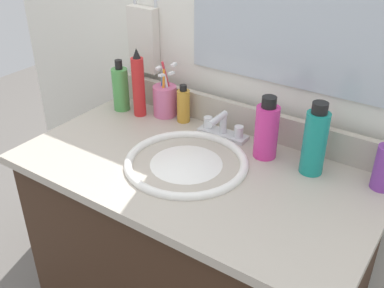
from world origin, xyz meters
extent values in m
cube|color=#382316|center=(0.00, 0.00, 0.40)|extent=(0.96, 0.50, 0.80)
cube|color=#B2A899|center=(0.00, 0.00, 0.82)|extent=(1.00, 0.54, 0.03)
cube|color=#B2A899|center=(0.00, 0.26, 0.87)|extent=(1.00, 0.02, 0.09)
cube|color=white|center=(0.00, 0.32, 0.65)|extent=(2.10, 0.04, 1.30)
torus|color=silver|center=(-0.40, 0.30, 1.17)|extent=(0.10, 0.01, 0.10)
cube|color=silver|center=(-0.40, 0.28, 1.05)|extent=(0.11, 0.04, 0.22)
torus|color=white|center=(-0.03, 0.00, 0.83)|extent=(0.35, 0.35, 0.02)
ellipsoid|color=white|center=(-0.03, 0.00, 0.79)|extent=(0.30, 0.30, 0.11)
cylinder|color=#B2B5BA|center=(-0.03, 0.00, 0.75)|extent=(0.04, 0.04, 0.01)
cube|color=silver|center=(-0.03, 0.20, 0.83)|extent=(0.16, 0.05, 0.01)
cylinder|color=silver|center=(-0.03, 0.20, 0.87)|extent=(0.02, 0.02, 0.06)
cylinder|color=silver|center=(-0.03, 0.16, 0.90)|extent=(0.02, 0.09, 0.02)
cylinder|color=silver|center=(-0.08, 0.20, 0.86)|extent=(0.03, 0.03, 0.04)
cylinder|color=silver|center=(0.03, 0.20, 0.86)|extent=(0.03, 0.03, 0.04)
cylinder|color=#4C9E4C|center=(-0.42, 0.17, 0.90)|extent=(0.05, 0.05, 0.15)
cylinder|color=black|center=(-0.42, 0.17, 0.99)|extent=(0.02, 0.02, 0.03)
cylinder|color=gold|center=(-0.19, 0.21, 0.88)|extent=(0.04, 0.04, 0.11)
cylinder|color=black|center=(-0.19, 0.21, 0.95)|extent=(0.02, 0.02, 0.02)
cylinder|color=#D8338C|center=(0.13, 0.16, 0.91)|extent=(0.07, 0.07, 0.15)
cylinder|color=black|center=(0.13, 0.16, 1.00)|extent=(0.04, 0.04, 0.03)
cylinder|color=white|center=(0.26, 0.23, 0.90)|extent=(0.05, 0.05, 0.14)
cone|color=white|center=(0.26, 0.23, 0.98)|extent=(0.03, 0.03, 0.03)
cylinder|color=red|center=(-0.34, 0.17, 0.93)|extent=(0.04, 0.04, 0.20)
cone|color=black|center=(-0.34, 0.17, 1.04)|extent=(0.03, 0.03, 0.03)
cylinder|color=teal|center=(0.27, 0.16, 0.92)|extent=(0.06, 0.06, 0.18)
cylinder|color=black|center=(0.27, 0.16, 1.02)|extent=(0.04, 0.04, 0.03)
cylinder|color=#D16693|center=(-0.26, 0.21, 0.88)|extent=(0.08, 0.08, 0.10)
cylinder|color=blue|center=(-0.28, 0.22, 0.92)|extent=(0.03, 0.01, 0.16)
cube|color=white|center=(-0.29, 0.22, 0.99)|extent=(0.01, 0.02, 0.01)
cylinder|color=#D8333F|center=(-0.25, 0.22, 0.93)|extent=(0.03, 0.03, 0.18)
cube|color=white|center=(-0.24, 0.24, 1.00)|extent=(0.01, 0.02, 0.01)
cylinder|color=orange|center=(-0.26, 0.20, 0.92)|extent=(0.02, 0.03, 0.15)
cube|color=white|center=(-0.26, 0.19, 0.98)|extent=(0.01, 0.02, 0.01)
cylinder|color=white|center=(-0.25, 0.21, 0.92)|extent=(0.04, 0.01, 0.16)
cube|color=white|center=(-0.23, 0.21, 0.99)|extent=(0.01, 0.02, 0.01)
camera|label=1|loc=(0.58, -0.87, 1.50)|focal=42.06mm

